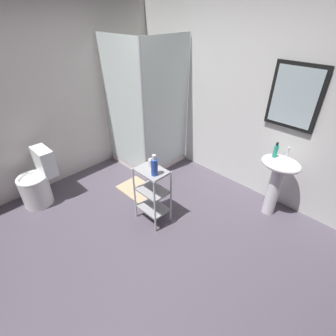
{
  "coord_description": "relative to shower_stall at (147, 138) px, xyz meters",
  "views": [
    {
      "loc": [
        1.65,
        -1.17,
        2.3
      ],
      "look_at": [
        0.05,
        0.44,
        0.83
      ],
      "focal_mm": 26.94,
      "sensor_mm": 36.0,
      "label": 1
    }
  ],
  "objects": [
    {
      "name": "toilet",
      "position": [
        -0.27,
        -1.71,
        -0.15
      ],
      "size": [
        0.37,
        0.49,
        0.76
      ],
      "color": "white",
      "rests_on": "ground_plane"
    },
    {
      "name": "wall_left",
      "position": [
        -0.64,
        -1.23,
        0.79
      ],
      "size": [
        0.1,
        4.2,
        2.5
      ],
      "primitive_type": "cube",
      "color": "silver",
      "rests_on": "ground_plane"
    },
    {
      "name": "storage_cart",
      "position": [
        1.07,
        -0.86,
        -0.03
      ],
      "size": [
        0.38,
        0.28,
        0.74
      ],
      "color": "silver",
      "rests_on": "ground_plane"
    },
    {
      "name": "pedestal_sink",
      "position": [
        2.04,
        0.29,
        0.12
      ],
      "size": [
        0.46,
        0.37,
        0.81
      ],
      "color": "white",
      "rests_on": "ground_plane"
    },
    {
      "name": "shampoo_bottle_blue",
      "position": [
        1.16,
        -0.9,
        0.38
      ],
      "size": [
        0.07,
        0.07,
        0.25
      ],
      "color": "#2D4FB8",
      "rests_on": "storage_cart"
    },
    {
      "name": "rinse_cup",
      "position": [
        1.01,
        -0.8,
        0.32
      ],
      "size": [
        0.08,
        0.08,
        0.09
      ],
      "primitive_type": "cylinder",
      "color": "silver",
      "rests_on": "storage_cart"
    },
    {
      "name": "sink_faucet",
      "position": [
        2.04,
        0.41,
        0.4
      ],
      "size": [
        0.03,
        0.03,
        0.1
      ],
      "primitive_type": "cylinder",
      "color": "silver",
      "rests_on": "pedestal_sink"
    },
    {
      "name": "shower_stall",
      "position": [
        0.0,
        0.0,
        0.0
      ],
      "size": [
        0.92,
        0.92,
        2.0
      ],
      "color": "white",
      "rests_on": "ground_plane"
    },
    {
      "name": "ground_plane",
      "position": [
        1.21,
        -1.23,
        -0.47
      ],
      "size": [
        4.2,
        4.2,
        0.02
      ],
      "primitive_type": "cube",
      "color": "#504956"
    },
    {
      "name": "hand_soap_bottle",
      "position": [
        1.95,
        0.27,
        0.43
      ],
      "size": [
        0.05,
        0.05,
        0.18
      ],
      "color": "#2DBC99",
      "rests_on": "pedestal_sink"
    },
    {
      "name": "wall_back",
      "position": [
        1.22,
        0.62,
        0.79
      ],
      "size": [
        4.2,
        0.14,
        2.5
      ],
      "color": "silver",
      "rests_on": "ground_plane"
    },
    {
      "name": "bath_mat",
      "position": [
        0.48,
        -0.62,
        -0.45
      ],
      "size": [
        0.6,
        0.4,
        0.02
      ],
      "primitive_type": "cube",
      "color": "tan",
      "rests_on": "ground_plane"
    }
  ]
}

